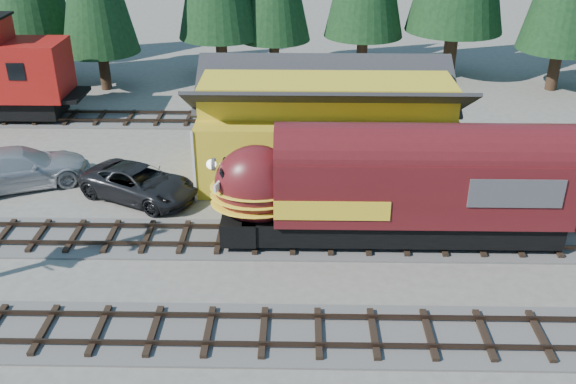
{
  "coord_description": "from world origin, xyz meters",
  "views": [
    {
      "loc": [
        -1.28,
        -18.59,
        13.66
      ],
      "look_at": [
        -1.7,
        4.0,
        2.24
      ],
      "focal_mm": 40.0,
      "sensor_mm": 36.0,
      "label": 1
    }
  ],
  "objects_px": {
    "depot": "(326,118)",
    "locomotive": "(383,192)",
    "pickup_truck_b": "(19,168)",
    "pickup_truck_a": "(139,183)"
  },
  "relations": [
    {
      "from": "locomotive",
      "to": "pickup_truck_b",
      "type": "relative_size",
      "value": 2.17
    },
    {
      "from": "depot",
      "to": "pickup_truck_b",
      "type": "height_order",
      "value": "depot"
    },
    {
      "from": "pickup_truck_a",
      "to": "pickup_truck_b",
      "type": "relative_size",
      "value": 0.86
    },
    {
      "from": "depot",
      "to": "pickup_truck_a",
      "type": "distance_m",
      "value": 9.31
    },
    {
      "from": "depot",
      "to": "pickup_truck_a",
      "type": "relative_size",
      "value": 2.29
    },
    {
      "from": "depot",
      "to": "locomotive",
      "type": "relative_size",
      "value": 0.91
    },
    {
      "from": "depot",
      "to": "locomotive",
      "type": "xyz_separation_m",
      "value": [
        2.04,
        -6.5,
        -0.68
      ]
    },
    {
      "from": "depot",
      "to": "locomotive",
      "type": "bearing_deg",
      "value": -72.6
    },
    {
      "from": "locomotive",
      "to": "pickup_truck_b",
      "type": "height_order",
      "value": "locomotive"
    },
    {
      "from": "depot",
      "to": "pickup_truck_a",
      "type": "bearing_deg",
      "value": -161.75
    }
  ]
}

